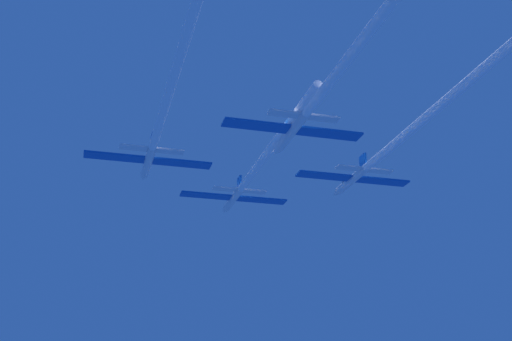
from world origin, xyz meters
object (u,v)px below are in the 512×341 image
(jet_lead, at_px, (252,173))
(jet_right_wing, at_px, (394,144))
(jet_left_wing, at_px, (162,115))
(jet_slot, at_px, (327,85))

(jet_lead, relative_size, jet_right_wing, 0.93)
(jet_left_wing, height_order, jet_slot, jet_left_wing)
(jet_lead, bearing_deg, jet_right_wing, -46.04)
(jet_lead, height_order, jet_slot, jet_lead)
(jet_right_wing, bearing_deg, jet_slot, -136.77)
(jet_lead, xyz_separation_m, jet_left_wing, (-16.66, -17.91, -0.17))
(jet_left_wing, bearing_deg, jet_right_wing, 1.60)
(jet_left_wing, xyz_separation_m, jet_right_wing, (33.04, 0.92, -0.03))
(jet_slot, bearing_deg, jet_left_wing, 141.07)
(jet_lead, relative_size, jet_slot, 1.02)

